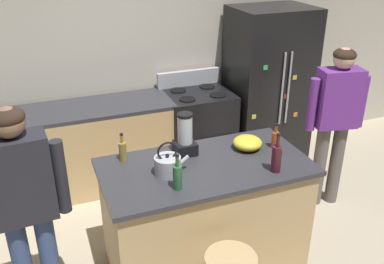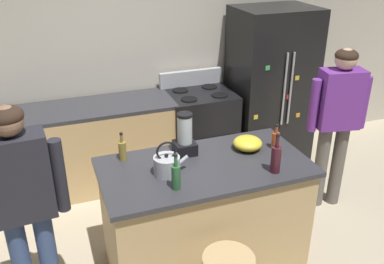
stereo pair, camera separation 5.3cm
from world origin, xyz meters
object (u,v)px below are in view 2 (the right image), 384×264
blender_appliance (185,137)px  bottle_wine (276,158)px  kitchen_island (204,214)px  bottle_vinegar (122,150)px  refrigerator (270,87)px  person_by_island_left (23,198)px  tea_kettle (167,164)px  stove_range (199,130)px  bottle_cooking_sauce (275,140)px  bottle_olive_oil (176,176)px  person_by_sink_right (337,115)px  mixing_bowl (248,143)px

blender_appliance → bottle_wine: blender_appliance is taller
kitchen_island → bottle_vinegar: (-0.59, 0.30, 0.56)m
refrigerator → person_by_island_left: 3.19m
person_by_island_left → tea_kettle: 1.02m
stove_range → blender_appliance: size_ratio=3.19×
bottle_vinegar → person_by_island_left: bearing=-151.9°
bottle_cooking_sauce → bottle_olive_oil: bearing=-162.7°
refrigerator → tea_kettle: size_ratio=6.70×
stove_range → bottle_olive_oil: 2.04m
refrigerator → person_by_sink_right: size_ratio=1.12×
kitchen_island → person_by_island_left: 1.44m
person_by_sink_right → bottle_cooking_sauce: bearing=-160.2°
blender_appliance → mixing_bowl: bearing=-11.9°
refrigerator → tea_kettle: bearing=-138.9°
person_by_island_left → bottle_cooking_sauce: bearing=4.6°
person_by_island_left → bottle_olive_oil: person_by_island_left is taller
person_by_island_left → bottle_cooking_sauce: size_ratio=7.72×
person_by_island_left → kitchen_island: bearing=4.1°
bottle_olive_oil → person_by_island_left: bearing=171.9°
person_by_sink_right → bottle_wine: (-1.06, -0.65, 0.06)m
refrigerator → person_by_sink_right: refrigerator is taller
bottle_wine → mixing_bowl: bearing=93.9°
bottle_cooking_sauce → mixing_bowl: bearing=164.5°
person_by_sink_right → blender_appliance: size_ratio=4.66×
bottle_cooking_sauce → mixing_bowl: bottle_cooking_sauce is taller
person_by_island_left → bottle_olive_oil: 1.03m
refrigerator → blender_appliance: (-1.51, -1.27, 0.18)m
person_by_island_left → person_by_sink_right: (2.85, 0.47, -0.01)m
refrigerator → mixing_bowl: (-1.00, -1.37, 0.08)m
bottle_cooking_sauce → kitchen_island: bearing=-174.5°
bottle_wine → refrigerator: bearing=61.3°
person_by_island_left → bottle_cooking_sauce: 1.99m
mixing_bowl → person_by_sink_right: bearing=12.8°
person_by_sink_right → bottle_wine: size_ratio=5.22×
kitchen_island → person_by_island_left: bearing=-175.9°
refrigerator → person_by_island_left: size_ratio=1.11×
person_by_island_left → tea_kettle: person_by_island_left is taller
stove_range → blender_appliance: (-0.62, -1.29, 0.61)m
bottle_cooking_sauce → blender_appliance: bearing=167.0°
stove_range → person_by_island_left: (-1.87, -1.62, 0.52)m
blender_appliance → bottle_cooking_sauce: (0.74, -0.17, -0.07)m
bottle_wine → tea_kettle: size_ratio=1.15×
stove_range → bottle_wine: bearing=-92.6°
mixing_bowl → refrigerator: bearing=53.9°
kitchen_island → bottle_cooking_sauce: bottle_cooking_sauce is taller
person_by_island_left → bottle_wine: 1.80m
person_by_sink_right → bottle_olive_oil: size_ratio=5.98×
bottle_olive_oil → tea_kettle: (-0.00, 0.22, -0.02)m
stove_range → tea_kettle: tea_kettle is taller
kitchen_island → mixing_bowl: bearing=16.3°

